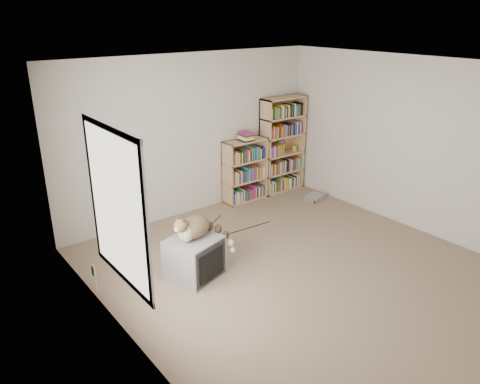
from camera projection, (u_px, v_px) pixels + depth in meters
floor at (302, 272)px, 5.86m from camera, size 4.50×5.00×0.01m
wall_back at (192, 136)px, 7.26m from camera, size 4.50×0.02×2.50m
wall_left at (127, 230)px, 4.13m from camera, size 0.02×5.00×2.50m
wall_right at (419, 146)px, 6.69m from camera, size 0.02×5.00×2.50m
ceiling at (313, 67)px, 4.96m from camera, size 4.50×5.00×0.02m
window at (117, 207)px, 4.23m from camera, size 0.02×1.22×1.52m
crt_tv at (194, 258)px, 5.69m from camera, size 0.72×0.68×0.51m
cat at (199, 229)px, 5.61m from camera, size 0.77×0.50×0.57m
bookcase_tall at (282, 147)px, 8.32m from camera, size 0.84×0.30×1.68m
bookcase_short at (244, 173)px, 7.95m from camera, size 0.77×0.30×1.06m
book_stack at (246, 136)px, 7.68m from camera, size 0.21×0.27×0.14m
green_mug at (294, 148)px, 8.50m from camera, size 0.08×0.08×0.09m
framed_print at (281, 145)px, 8.41m from camera, size 0.17×0.05×0.22m
dvd_player at (314, 197)px, 8.10m from camera, size 0.40×0.32×0.08m
wall_outlet at (93, 271)px, 5.28m from camera, size 0.01×0.08×0.13m
floor_cables at (227, 227)px, 7.08m from camera, size 1.20×0.70×0.01m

